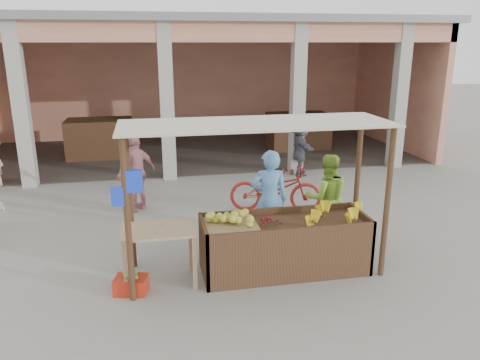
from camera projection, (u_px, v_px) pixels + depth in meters
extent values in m
plane|color=gray|center=(253.00, 273.00, 7.41)|extent=(60.00, 60.00, 0.00)
cube|color=tan|center=(186.00, 84.00, 17.56)|extent=(14.00, 0.20, 4.00)
cube|color=tan|center=(394.00, 87.00, 16.12)|extent=(0.20, 6.00, 4.00)
cube|color=tan|center=(204.00, 32.00, 11.65)|extent=(14.00, 0.30, 0.50)
cube|color=gray|center=(192.00, 22.00, 14.23)|extent=(14.40, 6.40, 0.20)
cube|color=#A6A198|center=(21.00, 107.00, 11.31)|extent=(0.35, 0.35, 4.00)
cube|color=#A6A198|center=(167.00, 103.00, 11.96)|extent=(0.35, 0.35, 4.00)
cube|color=#A6A198|center=(298.00, 100.00, 12.62)|extent=(0.35, 0.35, 4.00)
cube|color=#A6A198|center=(399.00, 98.00, 13.18)|extent=(0.35, 0.35, 4.00)
cube|color=#533721|center=(100.00, 138.00, 14.66)|extent=(2.00, 1.20, 1.20)
cube|color=#533721|center=(298.00, 131.00, 15.88)|extent=(2.00, 1.20, 1.20)
cube|color=#533721|center=(284.00, 247.00, 7.39)|extent=(2.60, 0.95, 0.80)
cylinder|color=#533721|center=(128.00, 222.00, 6.30)|extent=(0.09, 0.09, 2.35)
cylinder|color=#533721|center=(387.00, 204.00, 7.02)|extent=(0.09, 0.09, 2.35)
cylinder|color=#533721|center=(130.00, 198.00, 7.29)|extent=(0.09, 0.09, 2.35)
cylinder|color=#533721|center=(357.00, 184.00, 8.00)|extent=(0.09, 0.09, 2.35)
cube|color=beige|center=(257.00, 123.00, 6.82)|extent=(4.00, 1.35, 0.03)
cube|color=blue|center=(134.00, 181.00, 6.16)|extent=(0.22, 0.08, 0.30)
cube|color=blue|center=(118.00, 197.00, 6.18)|extent=(0.18, 0.07, 0.26)
cube|color=olive|center=(230.00, 226.00, 7.10)|extent=(0.82, 0.71, 0.06)
ellipsoid|color=gold|center=(230.00, 219.00, 7.07)|extent=(0.70, 0.61, 0.15)
ellipsoid|color=maroon|center=(267.00, 221.00, 7.19)|extent=(0.47, 0.38, 0.15)
cube|color=tan|center=(158.00, 230.00, 6.87)|extent=(1.08, 0.72, 0.04)
cube|color=tan|center=(125.00, 270.00, 6.61)|extent=(0.06, 0.06, 0.84)
cube|color=tan|center=(195.00, 263.00, 6.80)|extent=(0.06, 0.06, 0.84)
cube|color=tan|center=(127.00, 251.00, 7.20)|extent=(0.06, 0.06, 0.84)
cube|color=tan|center=(191.00, 246.00, 7.38)|extent=(0.06, 0.06, 0.84)
cube|color=#B22713|center=(131.00, 285.00, 6.80)|extent=(0.53, 0.43, 0.24)
ellipsoid|color=maroon|center=(292.00, 164.00, 12.79)|extent=(0.44, 0.44, 0.60)
ellipsoid|color=maroon|center=(304.00, 163.00, 12.90)|extent=(0.44, 0.44, 0.60)
ellipsoid|color=maroon|center=(295.00, 161.00, 13.10)|extent=(0.44, 0.44, 0.60)
ellipsoid|color=maroon|center=(283.00, 163.00, 12.89)|extent=(0.44, 0.44, 0.60)
imported|color=#5C9CDB|center=(269.00, 196.00, 8.10)|extent=(0.78, 0.63, 1.88)
imported|color=#8EBC38|center=(327.00, 196.00, 8.40)|extent=(0.89, 0.61, 1.71)
imported|color=maroon|center=(276.00, 188.00, 9.94)|extent=(1.23, 2.16, 1.07)
imported|color=#C0797F|center=(136.00, 170.00, 9.92)|extent=(1.16, 1.11, 1.79)
imported|color=#52515E|center=(300.00, 145.00, 12.71)|extent=(0.76, 1.54, 1.61)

